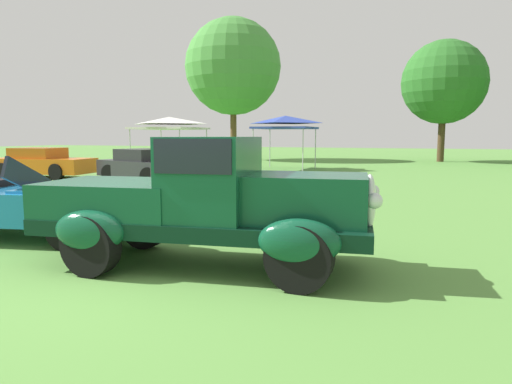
{
  "coord_description": "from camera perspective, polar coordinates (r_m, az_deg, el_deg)",
  "views": [
    {
      "loc": [
        3.18,
        -4.71,
        1.72
      ],
      "look_at": [
        0.68,
        1.88,
        0.84
      ],
      "focal_mm": 31.88,
      "sensor_mm": 36.0,
      "label": 1
    }
  ],
  "objects": [
    {
      "name": "treeline_mid_left",
      "position": [
        32.63,
        22.52,
        12.58
      ],
      "size": [
        5.38,
        5.38,
        7.84
      ],
      "color": "#47331E",
      "rests_on": "ground_plane"
    },
    {
      "name": "ground_plane",
      "position": [
        5.94,
        -12.88,
        -9.89
      ],
      "size": [
        120.0,
        120.0,
        0.0
      ],
      "primitive_type": "plane",
      "color": "#568C3D"
    },
    {
      "name": "neighbor_convertible",
      "position": [
        8.72,
        -27.31,
        -1.19
      ],
      "size": [
        4.78,
        2.59,
        1.4
      ],
      "color": "#1E7AB7",
      "rests_on": "ground_plane"
    },
    {
      "name": "canopy_tent_left_field",
      "position": [
        25.03,
        -10.84,
        8.59
      ],
      "size": [
        3.28,
        3.28,
        2.71
      ],
      "color": "#B7B7BC",
      "rests_on": "ground_plane"
    },
    {
      "name": "show_car_orange",
      "position": [
        20.53,
        -25.36,
        3.29
      ],
      "size": [
        4.28,
        2.21,
        1.22
      ],
      "color": "orange",
      "rests_on": "ground_plane"
    },
    {
      "name": "show_car_charcoal",
      "position": [
        17.42,
        -13.8,
        3.21
      ],
      "size": [
        4.16,
        2.75,
        1.22
      ],
      "color": "#28282D",
      "rests_on": "ground_plane"
    },
    {
      "name": "treeline_far_left",
      "position": [
        32.96,
        -2.9,
        15.4
      ],
      "size": [
        6.68,
        6.68,
        9.83
      ],
      "color": "brown",
      "rests_on": "ground_plane"
    },
    {
      "name": "canopy_tent_center_field",
      "position": [
        23.22,
        3.71,
        8.82
      ],
      "size": [
        2.81,
        2.81,
        2.71
      ],
      "color": "#B7B7BC",
      "rests_on": "ground_plane"
    },
    {
      "name": "feature_pickup_truck",
      "position": [
        5.95,
        -6.25,
        -1.16
      ],
      "size": [
        4.5,
        2.27,
        1.7
      ],
      "color": "black",
      "rests_on": "ground_plane"
    }
  ]
}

